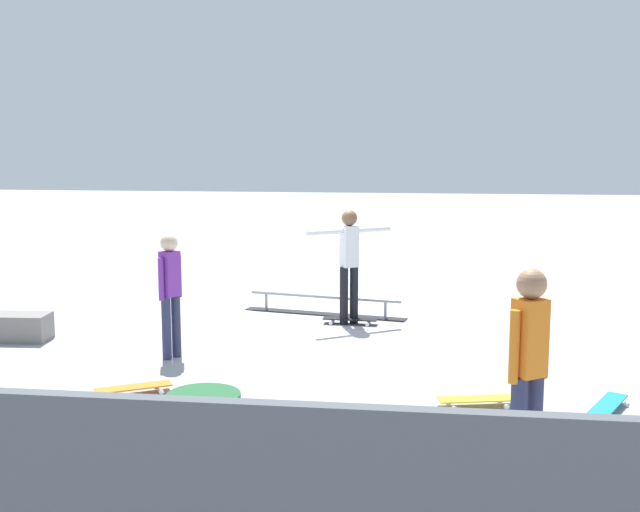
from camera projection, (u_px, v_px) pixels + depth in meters
The scene contains 10 objects.
ground_plane at pixel (284, 317), 12.08m from camera, with size 60.00×60.00×0.00m, color #9E9EA3.
grind_rail at pixel (324, 306), 12.24m from camera, with size 2.62×0.76×0.31m.
skater_main at pixel (349, 258), 11.50m from camera, with size 1.18×0.83×1.70m.
skateboard_main at pixel (350, 319), 11.60m from camera, with size 0.81×0.28×0.09m.
bystander_purple_shirt at pixel (170, 288), 9.67m from camera, with size 0.26×0.34×1.56m.
bystander_orange_shirt at pixel (529, 363), 6.10m from camera, with size 0.36×0.29×1.72m.
loose_skateboard_orange at pixel (134, 388), 8.37m from camera, with size 0.79×0.58×0.09m.
loose_skateboard_teal at pixel (608, 405), 7.82m from camera, with size 0.54×0.80×0.09m.
loose_skateboard_yellow at pixel (477, 399), 7.99m from camera, with size 0.82×0.39×0.09m.
trash_bin at pixel (205, 456), 5.57m from camera, with size 0.53×0.53×0.92m, color #1E592D.
Camera 1 is at (-2.11, 11.64, 2.68)m, focal length 43.89 mm.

